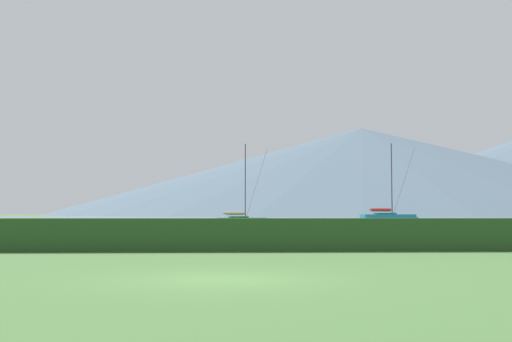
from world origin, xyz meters
name	(u,v)px	position (x,y,z in m)	size (l,w,h in m)	color
ground_plane	(224,279)	(0.00, 0.00, 0.00)	(1000.00, 1000.00, 0.00)	#477038
harbor_water	(230,219)	(0.00, 137.00, 0.00)	(320.00, 246.00, 0.00)	#8499A8
hedge_line	(227,235)	(0.00, 11.00, 0.65)	(80.00, 1.20, 1.30)	#284C23
sailboat_slip_5	(242,221)	(1.53, 62.81, 0.57)	(6.86, 3.15, 9.73)	#236B38
sailboat_slip_7	(389,218)	(23.94, 82.81, 0.77)	(9.32, 3.61, 11.96)	#19707A
distant_hill_west_ridge	(361,171)	(77.30, 367.68, 25.66)	(359.09, 359.09, 51.32)	#4C6070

